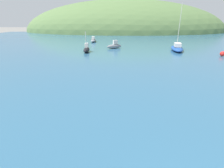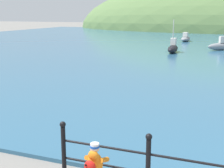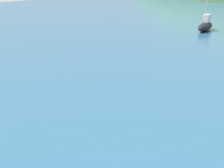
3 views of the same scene
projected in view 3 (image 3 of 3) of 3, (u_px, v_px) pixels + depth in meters
name	position (u px, v px, depth m)	size (l,w,h in m)	color
boat_red_dinghy	(205.00, 25.00, 22.60)	(0.75, 2.57, 2.66)	black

